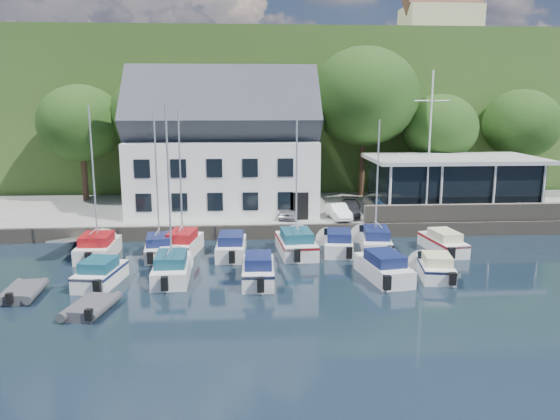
# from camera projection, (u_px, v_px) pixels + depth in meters

# --- Properties ---
(ground) EXTENTS (180.00, 180.00, 0.00)m
(ground) POSITION_uv_depth(u_px,v_px,m) (354.00, 293.00, 27.40)
(ground) COLOR black
(ground) RESTS_ON ground
(quay) EXTENTS (60.00, 13.00, 1.00)m
(quay) POSITION_uv_depth(u_px,v_px,m) (311.00, 212.00, 44.41)
(quay) COLOR gray
(quay) RESTS_ON ground
(quay_face) EXTENTS (60.00, 0.30, 1.00)m
(quay_face) POSITION_uv_depth(u_px,v_px,m) (323.00, 231.00, 38.06)
(quay_face) COLOR #60584D
(quay_face) RESTS_ON ground
(hillside) EXTENTS (160.00, 75.00, 16.00)m
(hillside) POSITION_uv_depth(u_px,v_px,m) (277.00, 109.00, 86.40)
(hillside) COLOR #2F4B1C
(hillside) RESTS_ON ground
(field_patch) EXTENTS (50.00, 30.00, 0.30)m
(field_patch) POSITION_uv_depth(u_px,v_px,m) (321.00, 59.00, 93.11)
(field_patch) COLOR olive
(field_patch) RESTS_ON hillside
(farmhouse) EXTENTS (10.40, 7.00, 8.20)m
(farmhouse) POSITION_uv_depth(u_px,v_px,m) (440.00, 21.00, 75.65)
(farmhouse) COLOR beige
(farmhouse) RESTS_ON hillside
(harbor_building) EXTENTS (14.40, 8.20, 8.70)m
(harbor_building) POSITION_uv_depth(u_px,v_px,m) (223.00, 154.00, 42.00)
(harbor_building) COLOR white
(harbor_building) RESTS_ON quay
(club_pavilion) EXTENTS (13.20, 7.20, 4.10)m
(club_pavilion) POSITION_uv_depth(u_px,v_px,m) (452.00, 183.00, 43.15)
(club_pavilion) COLOR black
(club_pavilion) RESTS_ON quay
(seawall) EXTENTS (18.00, 0.50, 1.20)m
(seawall) POSITION_uv_depth(u_px,v_px,m) (488.00, 212.00, 39.02)
(seawall) COLOR #60584D
(seawall) RESTS_ON quay
(gangway) EXTENTS (1.20, 6.00, 1.40)m
(gangway) POSITION_uv_depth(u_px,v_px,m) (73.00, 250.00, 35.12)
(gangway) COLOR silver
(gangway) RESTS_ON ground
(car_silver) EXTENTS (2.22, 3.61, 1.15)m
(car_silver) POSITION_uv_depth(u_px,v_px,m) (290.00, 210.00, 39.96)
(car_silver) COLOR silver
(car_silver) RESTS_ON quay
(car_white) EXTENTS (1.63, 3.50, 1.11)m
(car_white) POSITION_uv_depth(u_px,v_px,m) (338.00, 211.00, 39.57)
(car_white) COLOR white
(car_white) RESTS_ON quay
(car_dgrey) EXTENTS (2.32, 4.21, 1.15)m
(car_dgrey) POSITION_uv_depth(u_px,v_px,m) (350.00, 208.00, 40.63)
(car_dgrey) COLOR #2D2D32
(car_dgrey) RESTS_ON quay
(car_blue) EXTENTS (1.67, 4.02, 1.36)m
(car_blue) POSITION_uv_depth(u_px,v_px,m) (394.00, 206.00, 41.01)
(car_blue) COLOR #2B5083
(car_blue) RESTS_ON quay
(flagpole) EXTENTS (2.53, 0.20, 10.54)m
(flagpole) POSITION_uv_depth(u_px,v_px,m) (429.00, 146.00, 39.10)
(flagpole) COLOR white
(flagpole) RESTS_ON quay
(tree_0) EXTENTS (7.15, 7.15, 9.77)m
(tree_0) POSITION_uv_depth(u_px,v_px,m) (82.00, 143.00, 46.17)
(tree_0) COLOR #18350F
(tree_0) RESTS_ON quay
(tree_1) EXTENTS (7.80, 7.80, 10.66)m
(tree_1) POSITION_uv_depth(u_px,v_px,m) (157.00, 137.00, 46.93)
(tree_1) COLOR #18350F
(tree_1) RESTS_ON quay
(tree_2) EXTENTS (7.14, 7.14, 9.76)m
(tree_2) POSITION_uv_depth(u_px,v_px,m) (284.00, 142.00, 47.09)
(tree_2) COLOR #18350F
(tree_2) RESTS_ON quay
(tree_3) EXTENTS (9.55, 9.55, 13.05)m
(tree_3) POSITION_uv_depth(u_px,v_px,m) (363.00, 122.00, 47.95)
(tree_3) COLOR #18350F
(tree_3) RESTS_ON quay
(tree_4) EXTENTS (6.59, 6.59, 9.00)m
(tree_4) POSITION_uv_depth(u_px,v_px,m) (439.00, 146.00, 48.05)
(tree_4) COLOR #18350F
(tree_4) RESTS_ON quay
(tree_5) EXTENTS (6.90, 6.90, 9.43)m
(tree_5) POSITION_uv_depth(u_px,v_px,m) (520.00, 142.00, 49.59)
(tree_5) COLOR #18350F
(tree_5) RESTS_ON quay
(boat_r1_0) EXTENTS (2.24, 5.75, 9.12)m
(boat_r1_0) POSITION_uv_depth(u_px,v_px,m) (94.00, 184.00, 32.68)
(boat_r1_0) COLOR white
(boat_r1_0) RESTS_ON ground
(boat_r1_1) EXTENTS (2.48, 5.71, 8.49)m
(boat_r1_1) POSITION_uv_depth(u_px,v_px,m) (157.00, 189.00, 32.89)
(boat_r1_1) COLOR white
(boat_r1_1) RESTS_ON ground
(boat_r1_2) EXTENTS (2.84, 6.09, 9.39)m
(boat_r1_2) POSITION_uv_depth(u_px,v_px,m) (181.00, 180.00, 33.32)
(boat_r1_2) COLOR white
(boat_r1_2) RESTS_ON ground
(boat_r1_3) EXTENTS (2.11, 5.75, 1.48)m
(boat_r1_3) POSITION_uv_depth(u_px,v_px,m) (231.00, 244.00, 33.71)
(boat_r1_3) COLOR white
(boat_r1_3) RESTS_ON ground
(boat_r1_4) EXTENTS (2.74, 6.59, 9.51)m
(boat_r1_4) POSITION_uv_depth(u_px,v_px,m) (297.00, 179.00, 33.41)
(boat_r1_4) COLOR white
(boat_r1_4) RESTS_ON ground
(boat_r1_5) EXTENTS (2.67, 5.68, 1.44)m
(boat_r1_5) POSITION_uv_depth(u_px,v_px,m) (338.00, 241.00, 34.56)
(boat_r1_5) COLOR white
(boat_r1_5) RESTS_ON ground
(boat_r1_6) EXTENTS (2.84, 6.72, 9.15)m
(boat_r1_6) POSITION_uv_depth(u_px,v_px,m) (377.00, 180.00, 34.29)
(boat_r1_6) COLOR white
(boat_r1_6) RESTS_ON ground
(boat_r1_7) EXTENTS (2.46, 6.07, 1.41)m
(boat_r1_7) POSITION_uv_depth(u_px,v_px,m) (443.00, 241.00, 34.72)
(boat_r1_7) COLOR white
(boat_r1_7) RESTS_ON ground
(boat_r2_0) EXTENTS (2.73, 5.24, 1.42)m
(boat_r2_0) POSITION_uv_depth(u_px,v_px,m) (100.00, 271.00, 28.51)
(boat_r2_0) COLOR white
(boat_r2_0) RESTS_ON ground
(boat_r2_1) EXTENTS (2.19, 6.35, 9.06)m
(boat_r2_1) POSITION_uv_depth(u_px,v_px,m) (169.00, 196.00, 28.64)
(boat_r2_1) COLOR white
(boat_r2_1) RESTS_ON ground
(boat_r2_2) EXTENTS (1.95, 5.72, 1.55)m
(boat_r2_2) POSITION_uv_depth(u_px,v_px,m) (258.00, 268.00, 28.93)
(boat_r2_2) COLOR white
(boat_r2_2) RESTS_ON ground
(boat_r2_3) EXTENTS (2.99, 6.41, 1.52)m
(boat_r2_3) POSITION_uv_depth(u_px,v_px,m) (383.00, 265.00, 29.46)
(boat_r2_3) COLOR white
(boat_r2_3) RESTS_ON ground
(boat_r2_4) EXTENTS (2.52, 4.92, 1.35)m
(boat_r2_4) POSITION_uv_depth(u_px,v_px,m) (436.00, 265.00, 29.66)
(boat_r2_4) COLOR white
(boat_r2_4) RESTS_ON ground
(dinghy_0) EXTENTS (1.92, 3.06, 0.70)m
(dinghy_0) POSITION_uv_depth(u_px,v_px,m) (23.00, 290.00, 26.78)
(dinghy_0) COLOR #3B3B40
(dinghy_0) RESTS_ON ground
(dinghy_1) EXTENTS (2.37, 3.28, 0.69)m
(dinghy_1) POSITION_uv_depth(u_px,v_px,m) (91.00, 305.00, 24.82)
(dinghy_1) COLOR #3B3B40
(dinghy_1) RESTS_ON ground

